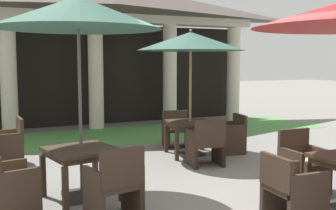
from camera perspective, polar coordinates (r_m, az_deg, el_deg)
name	(u,v)px	position (r m, az deg, el deg)	size (l,w,h in m)	color
ground_plane	(246,210)	(5.77, 10.61, -13.93)	(60.00, 60.00, 0.00)	gray
background_pavilion	(94,13)	(12.42, -10.17, 12.27)	(10.69, 3.03, 4.27)	beige
lawn_strip	(111,136)	(11.08, -7.87, -4.19)	(12.49, 2.71, 0.01)	#519347
patio_table_near_foreground	(190,126)	(8.68, 3.04, -2.93)	(1.02, 1.02, 0.71)	#38281E
patio_umbrella_near_foreground	(191,42)	(8.58, 3.11, 8.57)	(2.22, 2.22, 2.61)	#2D2D2D
patio_chair_near_foreground_south	(206,144)	(7.84, 5.22, -5.32)	(0.70, 0.67, 0.90)	#38281E
patio_chair_near_foreground_north	(177,129)	(9.59, 1.26, -3.38)	(0.70, 0.60, 0.81)	#38281E
patio_chair_near_foreground_east	(231,134)	(9.05, 8.66, -3.96)	(0.61, 0.70, 0.82)	#38281E
patio_table_mid_left	(81,155)	(6.05, -11.83, -6.76)	(1.06, 1.06, 0.74)	#38281E
patio_umbrella_mid_left	(78,15)	(5.93, -12.25, 12.05)	(2.32, 2.32, 2.90)	#2D2D2D
patio_chair_mid_left_west	(11,184)	(5.79, -20.79, -10.07)	(0.64, 0.72, 0.82)	#38281E
patio_chair_mid_left_south	(115,186)	(5.25, -7.28, -10.94)	(0.69, 0.61, 0.93)	#38281E
patio_chair_mid_right_east	(8,144)	(8.45, -21.08, -4.99)	(0.60, 0.63, 0.89)	#38281E
patio_chair_far_back_north	(302,164)	(6.64, 17.98, -7.69)	(0.60, 0.61, 0.92)	#38281E
patio_chair_far_back_west	(292,190)	(5.33, 16.61, -11.07)	(0.61, 0.63, 0.85)	#38281E
terracotta_urn	(208,135)	(10.19, 5.58, -4.09)	(0.30, 0.30, 0.42)	#9E5633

